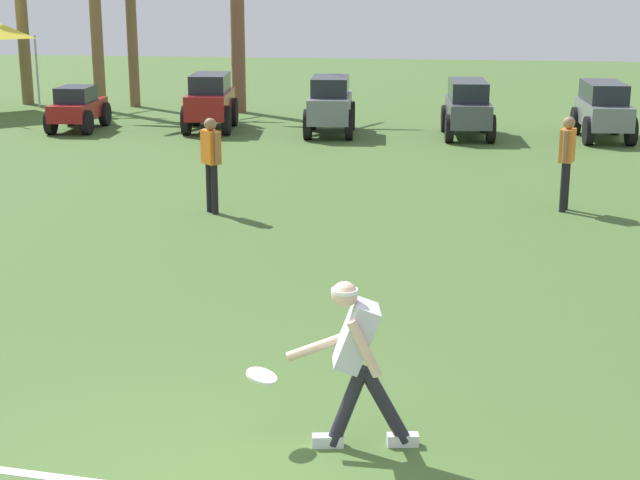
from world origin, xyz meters
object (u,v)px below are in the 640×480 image
(frisbee_thrower, at_px, (356,356))
(parked_car_slot_c, at_px, (330,104))
(teammate_midfield, at_px, (211,156))
(parked_car_slot_d, at_px, (468,107))
(parked_car_slot_b, at_px, (210,101))
(parked_car_slot_e, at_px, (603,109))
(teammate_near_sideline, at_px, (567,154))
(palm_tree_far_left, at_px, (21,2))
(frisbee_in_flight, at_px, (262,376))
(parked_car_slot_a, at_px, (78,108))

(frisbee_thrower, xyz_separation_m, parked_car_slot_c, (-2.33, 16.31, -0.06))
(teammate_midfield, relative_size, parked_car_slot_d, 0.63)
(parked_car_slot_b, bearing_deg, parked_car_slot_e, -0.58)
(frisbee_thrower, xyz_separation_m, parked_car_slot_b, (-5.40, 16.59, -0.06))
(parked_car_slot_b, bearing_deg, teammate_near_sideline, -44.31)
(parked_car_slot_b, xyz_separation_m, palm_tree_far_left, (-6.75, 4.32, 2.28))
(parked_car_slot_e, bearing_deg, frisbee_thrower, -104.13)
(parked_car_slot_c, bearing_deg, teammate_near_sideline, -56.88)
(frisbee_in_flight, xyz_separation_m, parked_car_slot_a, (-7.91, 16.07, 0.02))
(teammate_midfield, height_order, parked_car_slot_a, teammate_midfield)
(frisbee_thrower, height_order, parked_car_slot_b, frisbee_thrower)
(parked_car_slot_b, distance_m, parked_car_slot_e, 9.55)
(frisbee_thrower, xyz_separation_m, teammate_near_sideline, (2.53, 8.85, 0.14))
(teammate_midfield, relative_size, parked_car_slot_e, 0.64)
(parked_car_slot_c, distance_m, palm_tree_far_left, 11.08)
(parked_car_slot_b, distance_m, parked_car_slot_d, 6.38)
(frisbee_in_flight, relative_size, parked_car_slot_a, 0.13)
(parked_car_slot_b, relative_size, parked_car_slot_c, 1.01)
(frisbee_in_flight, height_order, teammate_midfield, teammate_midfield)
(frisbee_in_flight, xyz_separation_m, teammate_near_sideline, (3.33, 8.78, 0.39))
(teammate_midfield, xyz_separation_m, parked_car_slot_c, (0.85, 8.43, -0.20))
(frisbee_thrower, relative_size, parked_car_slot_c, 0.59)
(frisbee_in_flight, xyz_separation_m, parked_car_slot_d, (1.78, 16.35, 0.17))
(frisbee_in_flight, bearing_deg, parked_car_slot_d, 83.80)
(parked_car_slot_a, height_order, parked_car_slot_c, parked_car_slot_c)
(frisbee_thrower, bearing_deg, parked_car_slot_b, 108.03)
(frisbee_in_flight, xyz_separation_m, palm_tree_far_left, (-11.36, 20.85, 2.47))
(frisbee_thrower, xyz_separation_m, parked_car_slot_e, (4.15, 16.50, -0.08))
(frisbee_thrower, bearing_deg, parked_car_slot_a, 118.33)
(parked_car_slot_a, bearing_deg, parked_car_slot_d, 1.62)
(teammate_near_sideline, height_order, parked_car_slot_d, teammate_near_sideline)
(parked_car_slot_a, height_order, palm_tree_far_left, palm_tree_far_left)
(parked_car_slot_c, relative_size, parked_car_slot_d, 0.98)
(palm_tree_far_left, bearing_deg, teammate_midfield, -55.45)
(teammate_midfield, bearing_deg, parked_car_slot_c, 84.27)
(frisbee_thrower, height_order, frisbee_in_flight, frisbee_thrower)
(parked_car_slot_a, relative_size, parked_car_slot_e, 0.92)
(frisbee_in_flight, relative_size, parked_car_slot_c, 0.12)
(frisbee_in_flight, distance_m, parked_car_slot_a, 17.91)
(frisbee_thrower, bearing_deg, frisbee_in_flight, 175.26)
(parked_car_slot_d, bearing_deg, teammate_near_sideline, -78.39)
(teammate_near_sideline, height_order, parked_car_slot_e, teammate_near_sideline)
(teammate_near_sideline, bearing_deg, parked_car_slot_d, 101.61)
(frisbee_thrower, height_order, parked_car_slot_c, frisbee_thrower)
(frisbee_thrower, relative_size, teammate_near_sideline, 0.91)
(frisbee_in_flight, bearing_deg, frisbee_thrower, -4.74)
(parked_car_slot_c, bearing_deg, parked_car_slot_a, -178.46)
(parked_car_slot_a, bearing_deg, teammate_near_sideline, -32.98)
(frisbee_in_flight, relative_size, palm_tree_far_left, 0.06)
(frisbee_thrower, distance_m, parked_car_slot_c, 16.48)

